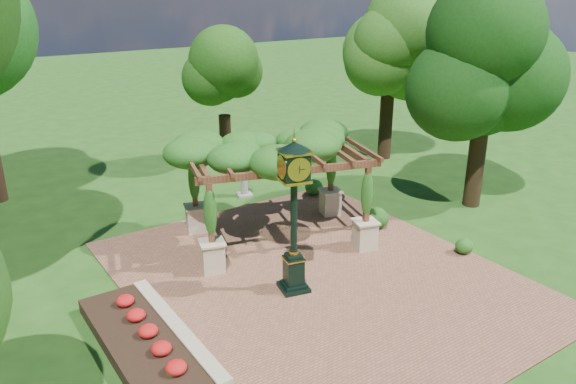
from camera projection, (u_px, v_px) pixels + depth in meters
ground at (338, 292)px, 15.62m from camera, size 120.00×120.00×0.00m
brick_plaza at (317, 277)px, 16.39m from camera, size 10.00×12.00×0.04m
border_wall at (177, 331)px, 13.52m from camera, size 0.35×5.00×0.40m
flower_bed at (141, 345)px, 13.05m from camera, size 1.50×5.00×0.36m
pedestal_clock at (294, 204)px, 14.79m from camera, size 1.03×1.03×4.36m
pergola at (277, 155)px, 17.73m from camera, size 6.50×5.02×3.61m
sundial at (244, 185)px, 22.47m from camera, size 0.71×0.71×1.04m
shrub_front at (464, 246)px, 17.68m from camera, size 0.73×0.73×0.50m
shrub_mid at (376, 218)px, 19.46m from camera, size 0.96×0.96×0.75m
shrub_back at (314, 187)px, 22.55m from camera, size 0.74×0.74×0.64m
tree_north at (223, 78)px, 25.47m from camera, size 3.00×3.00×5.89m
tree_east_far at (391, 40)px, 25.58m from camera, size 3.88×3.88×8.20m
tree_east_near at (488, 62)px, 19.82m from camera, size 4.05×4.05×7.93m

